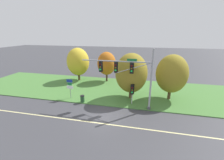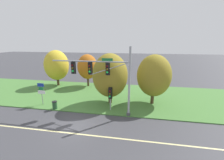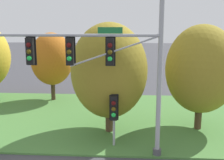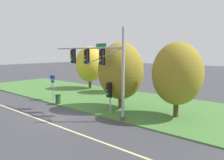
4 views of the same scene
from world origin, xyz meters
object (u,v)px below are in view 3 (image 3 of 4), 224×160
Objects in this scene: traffic_signal_mast at (103,63)px; tree_left_of_mast at (52,59)px; tree_behind_signpost at (109,71)px; pedestrian_signal_near_kerb at (114,110)px; tree_mid_verge at (201,69)px.

traffic_signal_mast reaches higher than tree_left_of_mast.
tree_behind_signpost is at bearing 89.05° from traffic_signal_mast.
tree_behind_signpost reaches higher than tree_left_of_mast.
pedestrian_signal_near_kerb is 5.87m from tree_mid_verge.
tree_left_of_mast is 8.24m from tree_behind_signpost.
traffic_signal_mast is at bearing -90.95° from tree_behind_signpost.
traffic_signal_mast reaches higher than tree_behind_signpost.
tree_mid_verge is at bearing 34.27° from traffic_signal_mast.
tree_left_of_mast is 0.87× the size of tree_behind_signpost.
traffic_signal_mast is 1.53× the size of tree_left_of_mast.
tree_left_of_mast is (-5.48, 8.60, 1.43)m from pedestrian_signal_near_kerb.
pedestrian_signal_near_kerb is 0.50× the size of tree_left_of_mast.
tree_left_of_mast is at bearing 122.50° from pedestrian_signal_near_kerb.
tree_left_of_mast is at bearing 150.88° from tree_mid_verge.
tree_mid_verge is at bearing 30.38° from pedestrian_signal_near_kerb.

